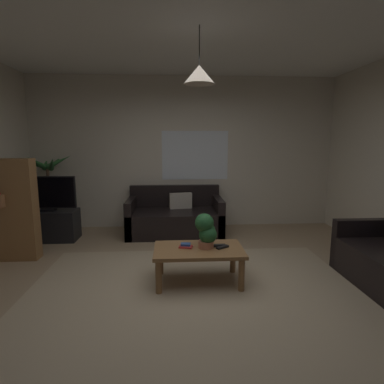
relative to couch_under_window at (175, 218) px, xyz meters
name	(u,v)px	position (x,y,z in m)	size (l,w,h in m)	color
floor	(194,291)	(0.19, -2.15, -0.28)	(5.63, 5.29, 0.02)	#9E8466
rug	(195,298)	(0.19, -2.35, -0.27)	(3.66, 2.91, 0.01)	tan
wall_back	(184,153)	(0.19, 0.53, 1.13)	(5.75, 0.06, 2.80)	beige
ceiling	(194,16)	(0.19, -2.15, 2.54)	(5.63, 5.29, 0.02)	white
window_pane	(195,155)	(0.39, 0.50, 1.09)	(1.24, 0.01, 0.91)	white
couch_under_window	(175,218)	(0.00, 0.00, 0.00)	(1.65, 0.88, 0.82)	black
coffee_table	(199,254)	(0.25, -1.96, 0.07)	(1.02, 0.61, 0.41)	olive
book_on_table_0	(186,247)	(0.11, -1.93, 0.15)	(0.15, 0.09, 0.02)	#B22D2D
book_on_table_1	(186,244)	(0.11, -1.91, 0.17)	(0.11, 0.08, 0.02)	#2D4C8C
remote_on_table_0	(219,245)	(0.49, -1.91, 0.15)	(0.05, 0.16, 0.02)	black
remote_on_table_1	(222,247)	(0.53, -1.97, 0.15)	(0.05, 0.16, 0.02)	black
potted_plant_on_table	(206,230)	(0.35, -1.93, 0.34)	(0.25, 0.23, 0.40)	#B77051
tv_stand	(50,225)	(-2.08, -0.25, -0.02)	(0.90, 0.44, 0.50)	black
tv	(47,193)	(-2.08, -0.27, 0.52)	(0.92, 0.16, 0.57)	black
potted_palm_corner	(49,195)	(-2.24, 0.24, 0.40)	(0.96, 0.87, 1.43)	beige
bookshelf_corner	(9,210)	(-2.27, -1.09, 0.43)	(0.70, 0.31, 1.40)	olive
pendant_lamp	(199,74)	(0.25, -1.96, 2.05)	(0.33, 0.33, 0.58)	black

